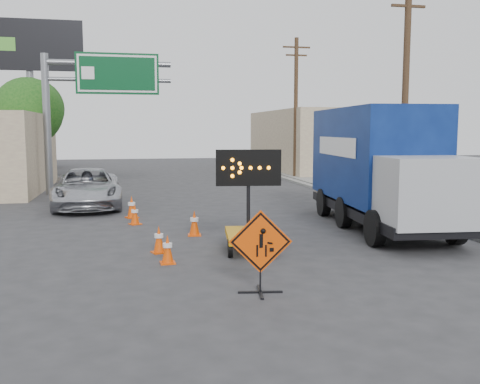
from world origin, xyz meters
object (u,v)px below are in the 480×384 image
object	(u,v)px
pickup_truck	(87,188)
box_truck	(379,174)
arrow_board	(248,228)
construction_sign	(260,250)

from	to	relation	value
pickup_truck	box_truck	distance (m)	11.73
arrow_board	box_truck	bearing A→B (deg)	34.59
arrow_board	pickup_truck	distance (m)	10.29
pickup_truck	construction_sign	bearing A→B (deg)	-75.07
construction_sign	arrow_board	world-z (taller)	arrow_board
arrow_board	box_truck	distance (m)	5.64
construction_sign	pickup_truck	size ratio (longest dim) A/B	0.29
construction_sign	arrow_board	xyz separation A→B (m)	(0.57, 3.59, -0.26)
construction_sign	box_truck	bearing A→B (deg)	56.91
box_truck	pickup_truck	bearing A→B (deg)	150.97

